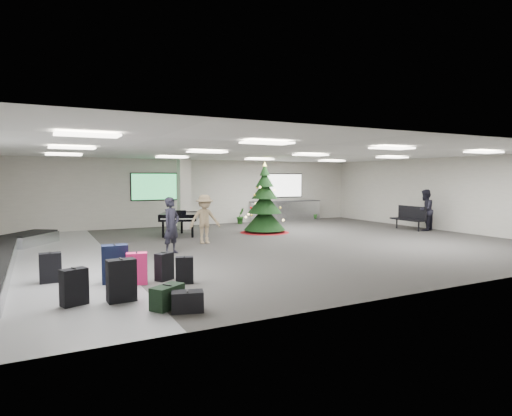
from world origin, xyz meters
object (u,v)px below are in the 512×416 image
service_counter (286,211)px  grand_piano (180,217)px  christmas_tree (265,208)px  traveler_bench (425,210)px  pink_suitcase (137,269)px  traveler_a (172,225)px  potted_plant_right (314,213)px  traveler_b (205,219)px  potted_plant_left (240,216)px  bench (409,216)px

service_counter → grand_piano: size_ratio=1.79×
christmas_tree → traveler_bench: size_ratio=1.66×
service_counter → pink_suitcase: size_ratio=5.71×
traveler_a → potted_plant_right: size_ratio=2.28×
pink_suitcase → christmas_tree: bearing=56.4°
service_counter → traveler_a: (-8.30, -6.99, 0.32)m
service_counter → traveler_a: bearing=-139.9°
traveler_b → potted_plant_right: traveler_b is taller
service_counter → traveler_b: (-6.68, -5.51, 0.31)m
traveler_b → traveler_bench: size_ratio=0.95×
pink_suitcase → traveler_bench: 13.79m
service_counter → pink_suitcase: bearing=-134.1°
traveler_a → traveler_b: traveler_a is taller
pink_suitcase → grand_piano: (3.18, 7.23, 0.41)m
traveler_a → pink_suitcase: bearing=-151.4°
service_counter → traveler_bench: traveler_bench is taller
potted_plant_left → potted_plant_right: (4.53, 0.08, -0.02)m
traveler_a → christmas_tree: bearing=-1.1°
grand_piano → service_counter: bearing=48.5°
traveler_bench → potted_plant_left: bearing=-66.1°
traveler_b → potted_plant_right: (8.40, 5.36, -0.48)m
traveler_a → traveler_bench: size_ratio=0.96×
traveler_a → grand_piano: bearing=35.7°
grand_piano → bench: bearing=7.8°
grand_piano → traveler_a: bearing=-86.4°
christmas_tree → traveler_b: christmas_tree is taller
grand_piano → traveler_b: traveler_b is taller
traveler_bench → grand_piano: bearing=-38.4°
potted_plant_left → potted_plant_right: 4.54m
christmas_tree → traveler_bench: christmas_tree is taller
grand_piano → potted_plant_right: (8.58, 2.97, -0.38)m
service_counter → bench: (2.82, -5.94, 0.05)m
traveler_b → potted_plant_left: bearing=56.8°
christmas_tree → traveler_a: size_ratio=1.73×
christmas_tree → potted_plant_right: christmas_tree is taller
traveler_a → potted_plant_right: bearing=0.4°
grand_piano → bench: size_ratio=1.33×
service_counter → traveler_b: traveler_b is taller
bench → potted_plant_left: size_ratio=2.12×
grand_piano → bench: 10.08m
traveler_bench → service_counter: bearing=-83.8°
christmas_tree → bench: 6.55m
christmas_tree → bench: bearing=-19.0°
pink_suitcase → potted_plant_right: bearing=52.9°
bench → potted_plant_left: bearing=138.0°
service_counter → traveler_bench: 7.22m
christmas_tree → traveler_b: (-3.32, -1.71, -0.17)m
service_counter → bench: size_ratio=2.39×
pink_suitcase → service_counter: bearing=57.8°
traveler_b → christmas_tree: bearing=30.2°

